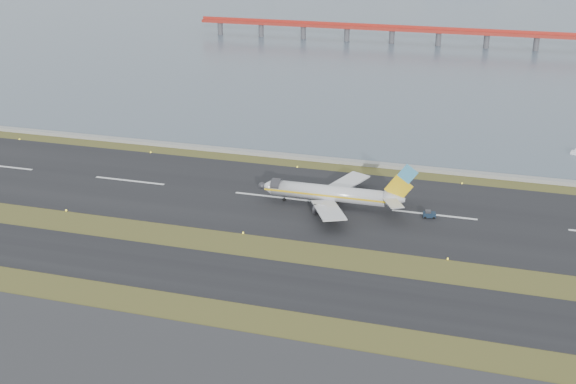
{
  "coord_description": "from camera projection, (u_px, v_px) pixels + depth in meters",
  "views": [
    {
      "loc": [
        50.71,
        -129.76,
        68.89
      ],
      "look_at": [
        6.22,
        22.0,
        5.19
      ],
      "focal_mm": 45.0,
      "sensor_mm": 36.0,
      "label": 1
    }
  ],
  "objects": [
    {
      "name": "red_pier",
      "position": [
        439.0,
        32.0,
        369.07
      ],
      "size": [
        260.0,
        5.0,
        10.2
      ],
      "color": "#AA271D",
      "rests_on": "ground"
    },
    {
      "name": "runway_strip",
      "position": [
        273.0,
        197.0,
        181.16
      ],
      "size": [
        1000.0,
        45.0,
        0.1
      ],
      "primitive_type": "cube",
      "color": "black",
      "rests_on": "ground"
    },
    {
      "name": "seawall",
      "position": [
        304.0,
        158.0,
        207.7
      ],
      "size": [
        1000.0,
        2.5,
        1.0
      ],
      "primitive_type": "cube",
      "color": "gray",
      "rests_on": "ground"
    },
    {
      "name": "airliner",
      "position": [
        334.0,
        194.0,
        174.08
      ],
      "size": [
        38.52,
        32.89,
        12.8
      ],
      "color": "silver",
      "rests_on": "ground"
    },
    {
      "name": "ground",
      "position": [
        231.0,
        248.0,
        154.48
      ],
      "size": [
        1000.0,
        1000.0,
        0.0
      ],
      "primitive_type": "plane",
      "color": "#3C4819",
      "rests_on": "ground"
    },
    {
      "name": "taxiway_strip",
      "position": [
        210.0,
        274.0,
        143.78
      ],
      "size": [
        1000.0,
        18.0,
        0.1
      ],
      "primitive_type": "cube",
      "color": "black",
      "rests_on": "ground"
    },
    {
      "name": "pushback_tug",
      "position": [
        429.0,
        214.0,
        168.97
      ],
      "size": [
        3.16,
        2.18,
        1.86
      ],
      "rotation": [
        0.0,
        0.0,
        0.19
      ],
      "color": "#132234",
      "rests_on": "ground"
    }
  ]
}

